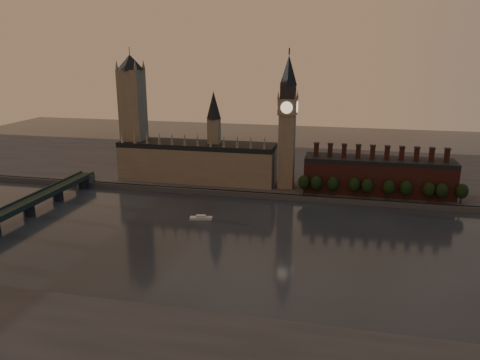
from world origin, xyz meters
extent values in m
plane|color=black|center=(0.00, 0.00, 0.00)|extent=(900.00, 900.00, 0.00)
cube|color=#46454A|center=(0.00, 90.00, 2.00)|extent=(900.00, 4.00, 4.00)
cube|color=#46454A|center=(0.00, 180.00, 2.00)|extent=(900.00, 180.00, 4.00)
cube|color=gray|center=(-65.00, 115.00, 18.00)|extent=(130.00, 30.00, 28.00)
cube|color=black|center=(-65.00, 115.00, 34.00)|extent=(130.00, 30.00, 4.00)
cube|color=gray|center=(-50.00, 115.00, 44.00)|extent=(9.00, 9.00, 24.00)
cone|color=black|center=(-50.00, 115.00, 67.00)|extent=(12.00, 12.00, 22.00)
cone|color=gray|center=(-124.00, 101.00, 41.00)|extent=(2.60, 2.60, 10.00)
cone|color=gray|center=(-113.27, 101.00, 41.00)|extent=(2.60, 2.60, 10.00)
cone|color=gray|center=(-102.55, 101.00, 41.00)|extent=(2.60, 2.60, 10.00)
cone|color=gray|center=(-91.82, 101.00, 41.00)|extent=(2.60, 2.60, 10.00)
cone|color=gray|center=(-81.09, 101.00, 41.00)|extent=(2.60, 2.60, 10.00)
cone|color=gray|center=(-70.36, 101.00, 41.00)|extent=(2.60, 2.60, 10.00)
cone|color=gray|center=(-59.64, 101.00, 41.00)|extent=(2.60, 2.60, 10.00)
cone|color=gray|center=(-48.91, 101.00, 41.00)|extent=(2.60, 2.60, 10.00)
cone|color=gray|center=(-38.18, 101.00, 41.00)|extent=(2.60, 2.60, 10.00)
cone|color=gray|center=(-27.45, 101.00, 41.00)|extent=(2.60, 2.60, 10.00)
cone|color=gray|center=(-16.73, 101.00, 41.00)|extent=(2.60, 2.60, 10.00)
cone|color=gray|center=(-6.00, 101.00, 41.00)|extent=(2.60, 2.60, 10.00)
cube|color=gray|center=(-120.00, 115.00, 49.00)|extent=(18.00, 18.00, 90.00)
cone|color=black|center=(-120.00, 115.00, 100.00)|extent=(24.00, 24.00, 12.00)
cylinder|color=#232326|center=(-120.00, 115.00, 106.00)|extent=(0.50, 0.50, 12.00)
cone|color=gray|center=(-128.00, 107.00, 98.00)|extent=(3.00, 3.00, 8.00)
cone|color=gray|center=(-112.00, 107.00, 98.00)|extent=(3.00, 3.00, 8.00)
cone|color=gray|center=(-128.00, 123.00, 98.00)|extent=(3.00, 3.00, 8.00)
cone|color=gray|center=(-112.00, 123.00, 98.00)|extent=(3.00, 3.00, 8.00)
cube|color=gray|center=(10.00, 110.00, 33.00)|extent=(12.00, 12.00, 58.00)
cube|color=gray|center=(10.00, 110.00, 68.00)|extent=(14.00, 14.00, 12.00)
cube|color=#232326|center=(10.00, 110.00, 79.00)|extent=(11.00, 11.00, 10.00)
cone|color=black|center=(10.00, 110.00, 95.00)|extent=(13.00, 13.00, 22.00)
cylinder|color=#232326|center=(10.00, 110.00, 108.50)|extent=(1.00, 1.00, 5.00)
cylinder|color=beige|center=(10.00, 102.80, 68.00)|extent=(9.00, 0.50, 9.00)
cylinder|color=beige|center=(10.00, 117.20, 68.00)|extent=(9.00, 0.50, 9.00)
cylinder|color=beige|center=(2.80, 110.00, 68.00)|extent=(0.50, 9.00, 9.00)
cylinder|color=beige|center=(17.20, 110.00, 68.00)|extent=(0.50, 9.00, 9.00)
cone|color=gray|center=(3.50, 103.50, 77.00)|extent=(2.00, 2.00, 6.00)
cone|color=gray|center=(16.50, 103.50, 77.00)|extent=(2.00, 2.00, 6.00)
cone|color=gray|center=(3.50, 116.50, 77.00)|extent=(2.00, 2.00, 6.00)
cone|color=gray|center=(16.50, 116.50, 77.00)|extent=(2.00, 2.00, 6.00)
cube|color=#572721|center=(80.00, 110.00, 16.00)|extent=(110.00, 25.00, 24.00)
cube|color=black|center=(80.00, 110.00, 29.50)|extent=(110.00, 25.00, 3.00)
cube|color=#572721|center=(33.00, 110.00, 35.50)|extent=(3.50, 3.50, 9.00)
cube|color=#232326|center=(33.00, 110.00, 40.50)|extent=(4.20, 4.20, 1.00)
cube|color=#572721|center=(43.44, 110.00, 35.50)|extent=(3.50, 3.50, 9.00)
cube|color=#232326|center=(43.44, 110.00, 40.50)|extent=(4.20, 4.20, 1.00)
cube|color=#572721|center=(53.89, 110.00, 35.50)|extent=(3.50, 3.50, 9.00)
cube|color=#232326|center=(53.89, 110.00, 40.50)|extent=(4.20, 4.20, 1.00)
cube|color=#572721|center=(64.33, 110.00, 35.50)|extent=(3.50, 3.50, 9.00)
cube|color=#232326|center=(64.33, 110.00, 40.50)|extent=(4.20, 4.20, 1.00)
cube|color=#572721|center=(74.78, 110.00, 35.50)|extent=(3.50, 3.50, 9.00)
cube|color=#232326|center=(74.78, 110.00, 40.50)|extent=(4.20, 4.20, 1.00)
cube|color=#572721|center=(85.22, 110.00, 35.50)|extent=(3.50, 3.50, 9.00)
cube|color=#232326|center=(85.22, 110.00, 40.50)|extent=(4.20, 4.20, 1.00)
cube|color=#572721|center=(95.67, 110.00, 35.50)|extent=(3.50, 3.50, 9.00)
cube|color=#232326|center=(95.67, 110.00, 40.50)|extent=(4.20, 4.20, 1.00)
cube|color=#572721|center=(106.11, 110.00, 35.50)|extent=(3.50, 3.50, 9.00)
cube|color=#232326|center=(106.11, 110.00, 40.50)|extent=(4.20, 4.20, 1.00)
cube|color=#572721|center=(116.56, 110.00, 35.50)|extent=(3.50, 3.50, 9.00)
cube|color=#232326|center=(116.56, 110.00, 40.50)|extent=(4.20, 4.20, 1.00)
cube|color=#572721|center=(127.00, 110.00, 35.50)|extent=(3.50, 3.50, 9.00)
cube|color=#232326|center=(127.00, 110.00, 40.50)|extent=(4.20, 4.20, 1.00)
cylinder|color=black|center=(25.57, 93.78, 7.00)|extent=(0.80, 0.80, 6.00)
ellipsoid|color=black|center=(25.57, 93.78, 13.50)|extent=(8.60, 8.60, 10.75)
cylinder|color=black|center=(34.78, 93.66, 7.00)|extent=(0.80, 0.80, 6.00)
ellipsoid|color=black|center=(34.78, 93.66, 13.50)|extent=(8.60, 8.60, 10.75)
cylinder|color=black|center=(47.12, 94.62, 7.00)|extent=(0.80, 0.80, 6.00)
ellipsoid|color=black|center=(47.12, 94.62, 13.50)|extent=(8.60, 8.60, 10.75)
cylinder|color=black|center=(62.58, 95.08, 7.00)|extent=(0.80, 0.80, 6.00)
ellipsoid|color=black|center=(62.58, 95.08, 13.50)|extent=(8.60, 8.60, 10.75)
cylinder|color=black|center=(71.93, 94.11, 7.00)|extent=(0.80, 0.80, 6.00)
ellipsoid|color=black|center=(71.93, 94.11, 13.50)|extent=(8.60, 8.60, 10.75)
cylinder|color=black|center=(87.13, 93.64, 7.00)|extent=(0.80, 0.80, 6.00)
ellipsoid|color=black|center=(87.13, 93.64, 13.50)|extent=(8.60, 8.60, 10.75)
cylinder|color=black|center=(99.03, 94.45, 7.00)|extent=(0.80, 0.80, 6.00)
ellipsoid|color=black|center=(99.03, 94.45, 13.50)|extent=(8.60, 8.60, 10.75)
cylinder|color=black|center=(114.63, 94.35, 7.00)|extent=(0.80, 0.80, 6.00)
ellipsoid|color=black|center=(114.63, 94.35, 13.50)|extent=(8.60, 8.60, 10.75)
cylinder|color=black|center=(123.02, 93.59, 7.00)|extent=(0.80, 0.80, 6.00)
ellipsoid|color=black|center=(123.02, 93.59, 13.50)|extent=(8.60, 8.60, 10.75)
cylinder|color=black|center=(136.67, 94.77, 7.00)|extent=(0.80, 0.80, 6.00)
ellipsoid|color=black|center=(136.67, 94.77, 13.50)|extent=(8.60, 8.60, 10.75)
cube|color=#1D2C25|center=(-155.00, -5.00, 9.00)|extent=(12.00, 200.00, 2.50)
cube|color=#1D2C25|center=(-149.50, -5.00, 10.90)|extent=(1.00, 200.00, 1.30)
cube|color=#46454A|center=(-155.00, 90.00, 7.00)|extent=(14.00, 8.00, 6.00)
cylinder|color=#232326|center=(-155.00, 17.00, 3.88)|extent=(8.00, 8.00, 7.75)
cylinder|color=#232326|center=(-155.00, 51.00, 3.88)|extent=(8.00, 8.00, 7.75)
cylinder|color=#232326|center=(-155.00, 85.00, 3.88)|extent=(8.00, 8.00, 7.75)
cube|color=#BCBCBC|center=(-37.42, 35.01, 0.85)|extent=(15.46, 6.93, 1.71)
cube|color=#BCBCBC|center=(-37.42, 35.01, 2.35)|extent=(6.88, 4.32, 1.28)
camera|label=1|loc=(52.25, -246.96, 109.77)|focal=35.00mm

